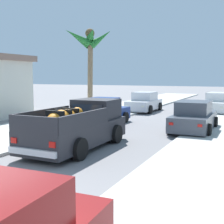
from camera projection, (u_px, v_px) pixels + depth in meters
sidewalk_left at (77, 119)px, 19.56m from camera, size 4.92×60.00×0.12m
curb_left at (92, 120)px, 19.11m from camera, size 0.16×60.00×0.10m
curb_right at (220, 129)px, 15.86m from camera, size 0.16×60.00×0.10m
pickup_truck at (79, 127)px, 11.86m from camera, size 2.22×5.21×1.80m
car_left_near at (144, 102)px, 24.10m from camera, size 2.06×4.28×1.54m
car_left_mid at (194, 117)px, 15.34m from camera, size 2.05×4.27×1.54m
car_left_far at (101, 112)px, 17.51m from camera, size 2.19×4.33×1.54m
car_right_far at (218, 103)px, 23.28m from camera, size 2.21×4.34×1.54m
palm_tree_left_fore at (90, 45)px, 23.74m from camera, size 3.91×3.77×6.45m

